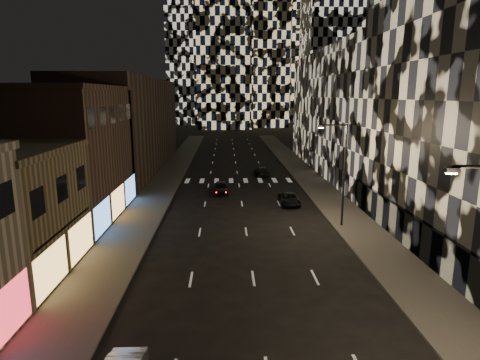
{
  "coord_description": "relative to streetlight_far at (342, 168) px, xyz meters",
  "views": [
    {
      "loc": [
        -1.71,
        -3.85,
        11.58
      ],
      "look_at": [
        -0.77,
        22.25,
        6.0
      ],
      "focal_mm": 30.0,
      "sensor_mm": 36.0,
      "label": 1
    }
  ],
  "objects": [
    {
      "name": "sidewalk_left",
      "position": [
        -18.35,
        20.0,
        -5.28
      ],
      "size": [
        4.0,
        120.0,
        0.15
      ],
      "primitive_type": "cube",
      "color": "#47443F",
      "rests_on": "ground"
    },
    {
      "name": "sidewalk_right",
      "position": [
        1.65,
        20.0,
        -5.28
      ],
      "size": [
        4.0,
        120.0,
        0.15
      ],
      "primitive_type": "cube",
      "color": "#47443F",
      "rests_on": "ground"
    },
    {
      "name": "curb_left",
      "position": [
        -16.25,
        20.0,
        -5.28
      ],
      "size": [
        0.2,
        120.0,
        0.15
      ],
      "primitive_type": "cube",
      "color": "#4C4C47",
      "rests_on": "ground"
    },
    {
      "name": "curb_right",
      "position": [
        -0.45,
        20.0,
        -5.28
      ],
      "size": [
        0.2,
        120.0,
        0.15
      ],
      "primitive_type": "cube",
      "color": "#4C4C47",
      "rests_on": "ground"
    },
    {
      "name": "retail_brown",
      "position": [
        -25.35,
        3.5,
        0.65
      ],
      "size": [
        10.0,
        15.0,
        12.0
      ],
      "primitive_type": "cube",
      "color": "#50382D",
      "rests_on": "ground"
    },
    {
      "name": "retail_filler_left",
      "position": [
        -25.35,
        30.0,
        1.65
      ],
      "size": [
        10.0,
        40.0,
        14.0
      ],
      "primitive_type": "cube",
      "color": "#50382D",
      "rests_on": "ground"
    },
    {
      "name": "midrise_base",
      "position": [
        3.95,
        -5.5,
        -3.85
      ],
      "size": [
        0.6,
        25.0,
        3.0
      ],
      "primitive_type": "cube",
      "color": "#383838",
      "rests_on": "ground"
    },
    {
      "name": "midrise_filler_right",
      "position": [
        11.65,
        27.0,
        3.65
      ],
      "size": [
        16.0,
        40.0,
        18.0
      ],
      "primitive_type": "cube",
      "color": "#232326",
      "rests_on": "ground"
    },
    {
      "name": "streetlight_far",
      "position": [
        0.0,
        0.0,
        0.0
      ],
      "size": [
        2.55,
        0.25,
        9.0
      ],
      "color": "black",
      "rests_on": "sidewalk_right"
    },
    {
      "name": "car_dark_midlane",
      "position": [
        -10.62,
        12.69,
        -4.63
      ],
      "size": [
        1.76,
        4.28,
        1.45
      ],
      "primitive_type": "imported",
      "rotation": [
        0.0,
        0.0,
        0.01
      ],
      "color": "black",
      "rests_on": "ground"
    },
    {
      "name": "car_dark_oncoming",
      "position": [
        -4.85,
        23.35,
        -4.71
      ],
      "size": [
        2.27,
        4.6,
        1.29
      ],
      "primitive_type": "imported",
      "rotation": [
        0.0,
        0.0,
        3.25
      ],
      "color": "black",
      "rests_on": "ground"
    },
    {
      "name": "car_dark_rightlane",
      "position": [
        -3.28,
        7.47,
        -4.74
      ],
      "size": [
        2.04,
        4.4,
        1.22
      ],
      "primitive_type": "imported",
      "rotation": [
        0.0,
        0.0,
        -0.0
      ],
      "color": "black",
      "rests_on": "ground"
    }
  ]
}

